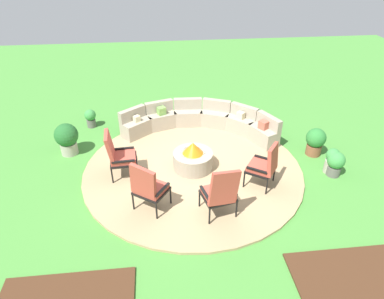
# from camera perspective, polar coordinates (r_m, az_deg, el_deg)

# --- Properties ---
(ground_plane) EXTENTS (24.00, 24.00, 0.00)m
(ground_plane) POSITION_cam_1_polar(r_m,az_deg,el_deg) (8.20, 0.15, -3.40)
(ground_plane) COLOR #478C38
(patio_circle) EXTENTS (5.24, 5.24, 0.06)m
(patio_circle) POSITION_cam_1_polar(r_m,az_deg,el_deg) (8.19, 0.15, -3.23)
(patio_circle) COLOR tan
(patio_circle) RESTS_ON ground_plane
(mulch_bed_right) EXTENTS (2.11, 1.46, 0.04)m
(mulch_bed_right) POSITION_cam_1_polar(r_m,az_deg,el_deg) (6.50, 26.66, -19.72)
(mulch_bed_right) COLOR #472B19
(mulch_bed_right) RESTS_ON ground_plane
(fire_pit) EXTENTS (0.95, 0.95, 0.70)m
(fire_pit) POSITION_cam_1_polar(r_m,az_deg,el_deg) (8.02, 0.16, -1.49)
(fire_pit) COLOR #9E937F
(fire_pit) RESTS_ON patio_circle
(curved_stone_bench) EXTENTS (4.24, 1.98, 0.77)m
(curved_stone_bench) POSITION_cam_1_polar(r_m,az_deg,el_deg) (9.58, 1.47, 4.83)
(curved_stone_bench) COLOR #9E937F
(curved_stone_bench) RESTS_ON patio_circle
(lounge_chair_front_left) EXTENTS (0.69, 0.65, 1.12)m
(lounge_chair_front_left) POSITION_cam_1_polar(r_m,az_deg,el_deg) (7.80, -12.36, -0.79)
(lounge_chair_front_left) COLOR black
(lounge_chair_front_left) RESTS_ON patio_circle
(lounge_chair_front_right) EXTENTS (0.82, 0.82, 1.16)m
(lounge_chair_front_right) POSITION_cam_1_polar(r_m,az_deg,el_deg) (6.71, -7.45, -6.27)
(lounge_chair_front_right) COLOR black
(lounge_chair_front_right) RESTS_ON patio_circle
(lounge_chair_back_left) EXTENTS (0.74, 0.72, 1.18)m
(lounge_chair_back_left) POSITION_cam_1_polar(r_m,az_deg,el_deg) (6.55, 4.86, -7.20)
(lounge_chair_back_left) COLOR black
(lounge_chair_back_left) RESTS_ON patio_circle
(lounge_chair_back_right) EXTENTS (0.79, 0.81, 1.07)m
(lounge_chair_back_right) POSITION_cam_1_polar(r_m,az_deg,el_deg) (7.47, 12.27, -2.54)
(lounge_chair_back_right) COLOR black
(lounge_chair_back_right) RESTS_ON patio_circle
(potted_plant_0) EXTENTS (0.50, 0.50, 0.74)m
(potted_plant_0) POSITION_cam_1_polar(r_m,az_deg,el_deg) (9.12, 20.21, 1.43)
(potted_plant_0) COLOR brown
(potted_plant_0) RESTS_ON ground_plane
(potted_plant_1) EXTENTS (0.33, 0.33, 0.55)m
(potted_plant_1) POSITION_cam_1_polar(r_m,az_deg,el_deg) (10.36, -16.83, 5.21)
(potted_plant_1) COLOR #605B56
(potted_plant_1) RESTS_ON ground_plane
(potted_plant_2) EXTENTS (0.32, 0.32, 0.64)m
(potted_plant_2) POSITION_cam_1_polar(r_m,az_deg,el_deg) (8.59, 22.62, -1.68)
(potted_plant_2) COLOR #A89E8E
(potted_plant_2) RESTS_ON ground_plane
(potted_plant_3) EXTENTS (0.41, 0.41, 0.62)m
(potted_plant_3) POSITION_cam_1_polar(r_m,az_deg,el_deg) (8.53, 23.15, -2.12)
(potted_plant_3) COLOR #605B56
(potted_plant_3) RESTS_ON ground_plane
(potted_plant_4) EXTENTS (0.59, 0.59, 0.85)m
(potted_plant_4) POSITION_cam_1_polar(r_m,az_deg,el_deg) (9.13, -20.44, 1.89)
(potted_plant_4) COLOR #A89E8E
(potted_plant_4) RESTS_ON ground_plane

